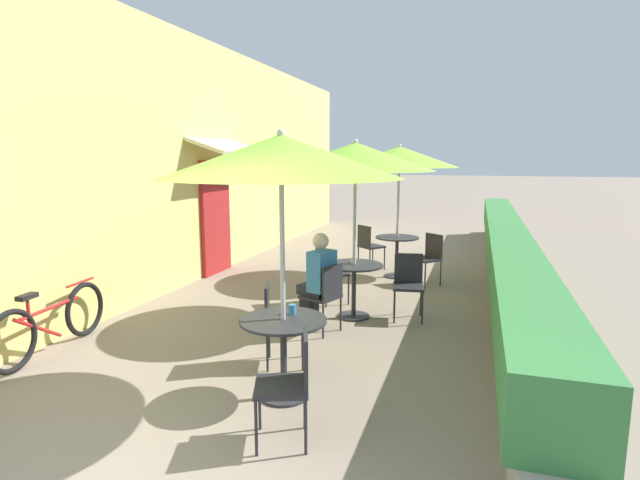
# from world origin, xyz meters

# --- Properties ---
(cafe_facade_wall) EXTENTS (0.98, 13.80, 4.20)m
(cafe_facade_wall) POSITION_xyz_m (-2.54, 6.76, 2.09)
(cafe_facade_wall) COLOR #E0CC6B
(cafe_facade_wall) RESTS_ON ground_plane
(planter_hedge) EXTENTS (0.60, 12.80, 1.01)m
(planter_hedge) POSITION_xyz_m (2.75, 6.80, 0.54)
(planter_hedge) COLOR gray
(planter_hedge) RESTS_ON ground_plane
(patio_table_near) EXTENTS (0.78, 0.78, 0.74)m
(patio_table_near) POSITION_xyz_m (0.65, 1.96, 0.54)
(patio_table_near) COLOR #28282D
(patio_table_near) RESTS_ON ground_plane
(patio_umbrella_near) EXTENTS (2.07, 2.07, 2.39)m
(patio_umbrella_near) POSITION_xyz_m (0.65, 1.96, 2.16)
(patio_umbrella_near) COLOR #B7B7BC
(patio_umbrella_near) RESTS_ON ground_plane
(cafe_chair_near_left) EXTENTS (0.51, 0.51, 0.87)m
(cafe_chair_near_left) POSITION_xyz_m (0.33, 2.62, 0.52)
(cafe_chair_near_left) COLOR #232328
(cafe_chair_near_left) RESTS_ON ground_plane
(cafe_chair_near_right) EXTENTS (0.51, 0.51, 0.87)m
(cafe_chair_near_right) POSITION_xyz_m (0.98, 1.30, 0.52)
(cafe_chair_near_right) COLOR #232328
(cafe_chair_near_right) RESTS_ON ground_plane
(coffee_cup_near) EXTENTS (0.07, 0.07, 0.09)m
(coffee_cup_near) POSITION_xyz_m (0.68, 2.12, 0.78)
(coffee_cup_near) COLOR teal
(coffee_cup_near) RESTS_ON patio_table_near
(patio_table_mid) EXTENTS (0.78, 0.78, 0.74)m
(patio_table_mid) POSITION_xyz_m (0.71, 4.39, 0.54)
(patio_table_mid) COLOR #28282D
(patio_table_mid) RESTS_ON ground_plane
(patio_umbrella_mid) EXTENTS (2.07, 2.07, 2.39)m
(patio_umbrella_mid) POSITION_xyz_m (0.71, 4.39, 2.16)
(patio_umbrella_mid) COLOR #B7B7BC
(patio_umbrella_mid) RESTS_ON ground_plane
(cafe_chair_mid_left) EXTENTS (0.56, 0.56, 0.87)m
(cafe_chair_mid_left) POSITION_xyz_m (0.19, 4.91, 0.52)
(cafe_chair_mid_left) COLOR #232328
(cafe_chair_mid_left) RESTS_ON ground_plane
(cafe_chair_mid_right) EXTENTS (0.52, 0.52, 0.87)m
(cafe_chair_mid_right) POSITION_xyz_m (0.52, 3.68, 0.52)
(cafe_chair_mid_right) COLOR #232328
(cafe_chair_mid_right) RESTS_ON ground_plane
(seated_patron_mid_right) EXTENTS (0.49, 0.44, 1.25)m
(seated_patron_mid_right) POSITION_xyz_m (0.42, 3.72, 0.69)
(seated_patron_mid_right) COLOR #23232D
(seated_patron_mid_right) RESTS_ON ground_plane
(cafe_chair_mid_back) EXTENTS (0.46, 0.46, 0.87)m
(cafe_chair_mid_back) POSITION_xyz_m (1.42, 4.58, 0.52)
(cafe_chair_mid_back) COLOR #232328
(cafe_chair_mid_back) RESTS_ON ground_plane
(coffee_cup_mid) EXTENTS (0.07, 0.07, 0.09)m
(coffee_cup_mid) POSITION_xyz_m (0.68, 4.46, 0.78)
(coffee_cup_mid) COLOR white
(coffee_cup_mid) RESTS_ON patio_table_mid
(patio_table_far) EXTENTS (0.78, 0.78, 0.74)m
(patio_table_far) POSITION_xyz_m (0.90, 6.89, 0.54)
(patio_table_far) COLOR #28282D
(patio_table_far) RESTS_ON ground_plane
(patio_umbrella_far) EXTENTS (2.07, 2.07, 2.39)m
(patio_umbrella_far) POSITION_xyz_m (0.90, 6.89, 2.16)
(patio_umbrella_far) COLOR #B7B7BC
(patio_umbrella_far) RESTS_ON ground_plane
(cafe_chair_far_left) EXTENTS (0.56, 0.56, 0.87)m
(cafe_chair_far_left) POSITION_xyz_m (0.29, 7.30, 0.52)
(cafe_chair_far_left) COLOR #232328
(cafe_chair_far_left) RESTS_ON ground_plane
(cafe_chair_far_right) EXTENTS (0.56, 0.56, 0.87)m
(cafe_chair_far_right) POSITION_xyz_m (1.51, 6.49, 0.52)
(cafe_chair_far_right) COLOR #232328
(cafe_chair_far_right) RESTS_ON ground_plane
(bicycle_leaning) EXTENTS (0.22, 1.77, 0.75)m
(bicycle_leaning) POSITION_xyz_m (-2.20, 2.15, 0.35)
(bicycle_leaning) COLOR black
(bicycle_leaning) RESTS_ON ground_plane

